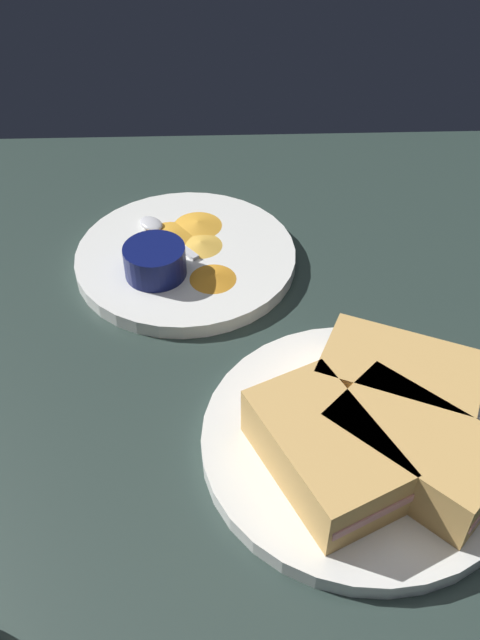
# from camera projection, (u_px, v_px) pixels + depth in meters

# --- Properties ---
(ground_plane) EXTENTS (1.10, 1.10, 0.03)m
(ground_plane) POSITION_uv_depth(u_px,v_px,m) (272.00, 461.00, 0.60)
(ground_plane) COLOR #283833
(plate_sandwich_main) EXTENTS (0.26, 0.26, 0.02)m
(plate_sandwich_main) POSITION_uv_depth(u_px,v_px,m) (358.00, 439.00, 0.59)
(plate_sandwich_main) COLOR white
(plate_sandwich_main) RESTS_ON ground_plane
(sandwich_half_near) EXTENTS (0.15, 0.12, 0.05)m
(sandwich_half_near) POSITION_uv_depth(u_px,v_px,m) (324.00, 450.00, 0.54)
(sandwich_half_near) COLOR tan
(sandwich_half_near) RESTS_ON plate_sandwich_main
(sandwich_half_far) EXTENTS (0.15, 0.15, 0.05)m
(sandwich_half_far) POSITION_uv_depth(u_px,v_px,m) (415.00, 450.00, 0.54)
(sandwich_half_far) COLOR tan
(sandwich_half_far) RESTS_ON plate_sandwich_main
(sandwich_half_extra) EXTENTS (0.12, 0.15, 0.05)m
(sandwich_half_extra) POSITION_uv_depth(u_px,v_px,m) (399.00, 381.00, 0.59)
(sandwich_half_extra) COLOR tan
(sandwich_half_extra) RESTS_ON plate_sandwich_main
(ramekin_dark_sauce) EXTENTS (0.07, 0.07, 0.04)m
(ramekin_dark_sauce) POSITION_uv_depth(u_px,v_px,m) (413.00, 384.00, 0.59)
(ramekin_dark_sauce) COLOR #0C144C
(ramekin_dark_sauce) RESTS_ON plate_sandwich_main
(spoon_by_dark_ramekin) EXTENTS (0.04, 0.10, 0.01)m
(spoon_by_dark_ramekin) POSITION_uv_depth(u_px,v_px,m) (351.00, 415.00, 0.59)
(spoon_by_dark_ramekin) COLOR silver
(spoon_by_dark_ramekin) RESTS_ON plate_sandwich_main
(plate_chips_companion) EXTENTS (0.24, 0.24, 0.02)m
(plate_chips_companion) POSITION_uv_depth(u_px,v_px,m) (186.00, 258.00, 0.77)
(plate_chips_companion) COLOR white
(plate_chips_companion) RESTS_ON ground_plane
(ramekin_light_gravy) EXTENTS (0.06, 0.06, 0.03)m
(ramekin_light_gravy) POSITION_uv_depth(u_px,v_px,m) (155.00, 260.00, 0.72)
(ramekin_light_gravy) COLOR #0C144C
(ramekin_light_gravy) RESTS_ON plate_chips_companion
(spoon_by_gravy_ramekin) EXTENTS (0.09, 0.07, 0.01)m
(spoon_by_gravy_ramekin) POSITION_uv_depth(u_px,v_px,m) (158.00, 229.00, 0.79)
(spoon_by_gravy_ramekin) COLOR silver
(spoon_by_gravy_ramekin) RESTS_ON plate_chips_companion
(plantain_chip_scatter) EXTENTS (0.16, 0.11, 0.01)m
(plantain_chip_scatter) POSITION_uv_depth(u_px,v_px,m) (192.00, 242.00, 0.77)
(plantain_chip_scatter) COLOR gold
(plantain_chip_scatter) RESTS_ON plate_chips_companion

